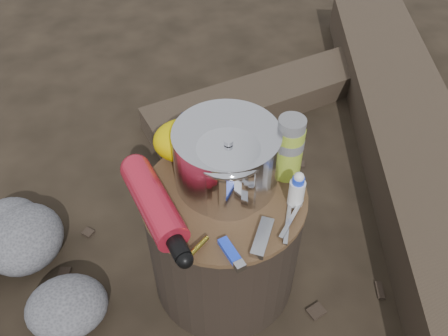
{
  "coord_description": "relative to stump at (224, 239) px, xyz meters",
  "views": [
    {
      "loc": [
        -0.11,
        -0.78,
        1.27
      ],
      "look_at": [
        0.0,
        0.0,
        0.48
      ],
      "focal_mm": 37.57,
      "sensor_mm": 36.0,
      "label": 1
    }
  ],
  "objects": [
    {
      "name": "ground",
      "position": [
        0.0,
        0.0,
        -0.19
      ],
      "size": [
        60.0,
        60.0,
        0.0
      ],
      "primitive_type": "plane",
      "color": "black",
      "rests_on": "ground"
    },
    {
      "name": "stump",
      "position": [
        0.0,
        0.0,
        0.0
      ],
      "size": [
        0.42,
        0.42,
        0.39
      ],
      "primitive_type": "cylinder",
      "color": "black",
      "rests_on": "ground"
    },
    {
      "name": "log_main",
      "position": [
        0.78,
        0.43,
        -0.11
      ],
      "size": [
        0.71,
        2.07,
        0.17
      ],
      "primitive_type": "cube",
      "rotation": [
        0.0,
        0.0,
        -0.18
      ],
      "color": "#372B20",
      "rests_on": "ground"
    },
    {
      "name": "log_small",
      "position": [
        0.39,
        0.85,
        -0.14
      ],
      "size": [
        1.27,
        0.64,
        0.1
      ],
      "primitive_type": "cube",
      "rotation": [
        0.0,
        0.0,
        -1.23
      ],
      "color": "#372B20",
      "rests_on": "ground"
    },
    {
      "name": "foil_windscreen",
      "position": [
        0.01,
        0.05,
        0.27
      ],
      "size": [
        0.26,
        0.26,
        0.16
      ],
      "primitive_type": "cylinder",
      "color": "silver",
      "rests_on": "stump"
    },
    {
      "name": "camping_pot",
      "position": [
        0.01,
        -0.0,
        0.28
      ],
      "size": [
        0.17,
        0.17,
        0.17
      ],
      "primitive_type": "cylinder",
      "color": "silver",
      "rests_on": "stump"
    },
    {
      "name": "fuel_bottle",
      "position": [
        -0.17,
        -0.04,
        0.23
      ],
      "size": [
        0.18,
        0.34,
        0.08
      ],
      "primitive_type": null,
      "rotation": [
        0.0,
        0.0,
        0.34
      ],
      "color": "#B61B30",
      "rests_on": "stump"
    },
    {
      "name": "thermos",
      "position": [
        0.17,
        0.05,
        0.28
      ],
      "size": [
        0.07,
        0.07,
        0.18
      ],
      "primitive_type": "cylinder",
      "color": "#9CB831",
      "rests_on": "stump"
    },
    {
      "name": "travel_mug",
      "position": [
        0.08,
        0.12,
        0.25
      ],
      "size": [
        0.08,
        0.08,
        0.12
      ],
      "primitive_type": "cylinder",
      "color": "black",
      "rests_on": "stump"
    },
    {
      "name": "stuff_sack",
      "position": [
        -0.09,
        0.16,
        0.25
      ],
      "size": [
        0.16,
        0.13,
        0.11
      ],
      "primitive_type": "ellipsoid",
      "color": "#D7BC00",
      "rests_on": "stump"
    },
    {
      "name": "food_pouch",
      "position": [
        -0.03,
        0.18,
        0.26
      ],
      "size": [
        0.11,
        0.06,
        0.13
      ],
      "primitive_type": "cube",
      "rotation": [
        0.0,
        0.0,
        0.39
      ],
      "color": "#10164D",
      "rests_on": "stump"
    },
    {
      "name": "lighter",
      "position": [
        -0.01,
        -0.18,
        0.2
      ],
      "size": [
        0.05,
        0.09,
        0.02
      ],
      "primitive_type": "cube",
      "rotation": [
        0.0,
        0.0,
        0.36
      ],
      "color": "blue",
      "rests_on": "stump"
    },
    {
      "name": "multitool",
      "position": [
        0.07,
        -0.15,
        0.2
      ],
      "size": [
        0.08,
        0.11,
        0.02
      ],
      "primitive_type": "cube",
      "rotation": [
        0.0,
        0.0,
        -0.45
      ],
      "color": "#B1B1B5",
      "rests_on": "stump"
    },
    {
      "name": "pot_grabber",
      "position": [
        0.14,
        -0.11,
        0.2
      ],
      "size": [
        0.09,
        0.13,
        0.01
      ],
      "primitive_type": null,
      "rotation": [
        0.0,
        0.0,
        -0.49
      ],
      "color": "#B1B1B5",
      "rests_on": "stump"
    },
    {
      "name": "squeeze_bottle",
      "position": [
        0.17,
        -0.05,
        0.24
      ],
      "size": [
        0.04,
        0.04,
        0.09
      ],
      "primitive_type": "cylinder",
      "color": "silver",
      "rests_on": "stump"
    }
  ]
}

